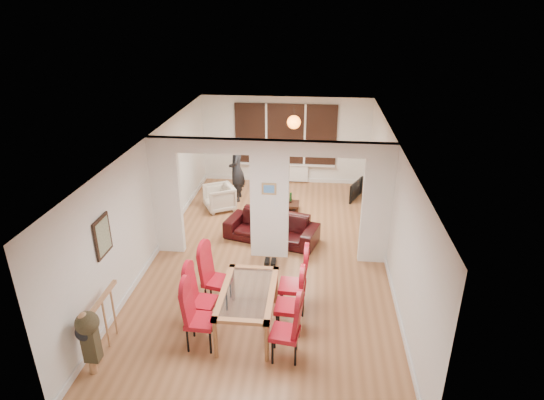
% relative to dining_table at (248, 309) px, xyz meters
% --- Properties ---
extents(floor, '(5.00, 9.00, 0.01)m').
position_rel_dining_table_xyz_m(floor, '(0.10, 2.45, -0.37)').
color(floor, '#9C663F').
rests_on(floor, ground).
extents(room_walls, '(5.00, 9.00, 2.60)m').
position_rel_dining_table_xyz_m(room_walls, '(0.10, 2.45, 0.93)').
color(room_walls, silver).
rests_on(room_walls, floor).
extents(divider_wall, '(5.00, 0.18, 2.60)m').
position_rel_dining_table_xyz_m(divider_wall, '(0.10, 2.45, 0.93)').
color(divider_wall, white).
rests_on(divider_wall, floor).
extents(bay_window_blinds, '(3.00, 0.08, 1.80)m').
position_rel_dining_table_xyz_m(bay_window_blinds, '(0.10, 6.89, 1.13)').
color(bay_window_blinds, black).
rests_on(bay_window_blinds, room_walls).
extents(radiator, '(1.40, 0.08, 0.50)m').
position_rel_dining_table_xyz_m(radiator, '(0.10, 6.85, -0.07)').
color(radiator, white).
rests_on(radiator, floor).
extents(pendant_light, '(0.36, 0.36, 0.36)m').
position_rel_dining_table_xyz_m(pendant_light, '(0.40, 5.75, 1.78)').
color(pendant_light, orange).
rests_on(pendant_light, room_walls).
extents(stair_newel, '(0.40, 1.20, 1.10)m').
position_rel_dining_table_xyz_m(stair_newel, '(-2.15, -0.75, 0.18)').
color(stair_newel, '#AC7A4F').
rests_on(stair_newel, floor).
extents(wall_poster, '(0.04, 0.52, 0.67)m').
position_rel_dining_table_xyz_m(wall_poster, '(-2.37, 0.05, 1.23)').
color(wall_poster, gray).
rests_on(wall_poster, room_walls).
extents(pillar_photo, '(0.30, 0.03, 0.25)m').
position_rel_dining_table_xyz_m(pillar_photo, '(0.10, 2.35, 1.23)').
color(pillar_photo, '#4C8CD8').
rests_on(pillar_photo, divider_wall).
extents(dining_table, '(0.89, 1.58, 0.74)m').
position_rel_dining_table_xyz_m(dining_table, '(0.00, 0.00, 0.00)').
color(dining_table, '#976038').
rests_on(dining_table, floor).
extents(dining_chair_la, '(0.46, 0.46, 1.11)m').
position_rel_dining_table_xyz_m(dining_chair_la, '(-0.68, -0.49, 0.18)').
color(dining_chair_la, maroon).
rests_on(dining_chair_la, floor).
extents(dining_chair_lb, '(0.48, 0.48, 1.08)m').
position_rel_dining_table_xyz_m(dining_chair_lb, '(-0.78, 0.00, 0.17)').
color(dining_chair_lb, maroon).
rests_on(dining_chair_lb, floor).
extents(dining_chair_lc, '(0.55, 0.55, 1.14)m').
position_rel_dining_table_xyz_m(dining_chair_lc, '(-0.64, 0.61, 0.20)').
color(dining_chair_lc, maroon).
rests_on(dining_chair_lc, floor).
extents(dining_chair_ra, '(0.48, 0.48, 1.07)m').
position_rel_dining_table_xyz_m(dining_chair_ra, '(0.66, -0.62, 0.16)').
color(dining_chair_ra, maroon).
rests_on(dining_chair_ra, floor).
extents(dining_chair_rb, '(0.47, 0.47, 1.10)m').
position_rel_dining_table_xyz_m(dining_chair_rb, '(0.68, 0.02, 0.18)').
color(dining_chair_rb, maroon).
rests_on(dining_chair_rb, floor).
extents(dining_chair_rc, '(0.49, 0.49, 1.17)m').
position_rel_dining_table_xyz_m(dining_chair_rc, '(0.71, 0.59, 0.22)').
color(dining_chair_rc, maroon).
rests_on(dining_chair_rc, floor).
extents(sofa, '(2.27, 1.37, 0.62)m').
position_rel_dining_table_xyz_m(sofa, '(0.07, 3.15, -0.06)').
color(sofa, black).
rests_on(sofa, floor).
extents(armchair, '(0.98, 0.99, 0.67)m').
position_rel_dining_table_xyz_m(armchair, '(-1.48, 4.68, -0.04)').
color(armchair, beige).
rests_on(armchair, floor).
extents(person, '(0.69, 0.48, 1.79)m').
position_rel_dining_table_xyz_m(person, '(-1.12, 5.38, 0.52)').
color(person, black).
rests_on(person, floor).
extents(television, '(0.88, 0.49, 0.53)m').
position_rel_dining_table_xyz_m(television, '(2.10, 5.83, -0.11)').
color(television, black).
rests_on(television, floor).
extents(coffee_table, '(1.04, 0.69, 0.22)m').
position_rel_dining_table_xyz_m(coffee_table, '(0.15, 4.78, -0.26)').
color(coffee_table, black).
rests_on(coffee_table, floor).
extents(bottle, '(0.07, 0.07, 0.27)m').
position_rel_dining_table_xyz_m(bottle, '(0.40, 4.90, -0.02)').
color(bottle, '#143F19').
rests_on(bottle, coffee_table).
extents(bowl, '(0.20, 0.20, 0.05)m').
position_rel_dining_table_xyz_m(bowl, '(0.35, 4.88, -0.13)').
color(bowl, black).
rests_on(bowl, coffee_table).
extents(shoes, '(0.24, 0.26, 0.10)m').
position_rel_dining_table_xyz_m(shoes, '(0.16, 2.06, -0.32)').
color(shoes, black).
rests_on(shoes, floor).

